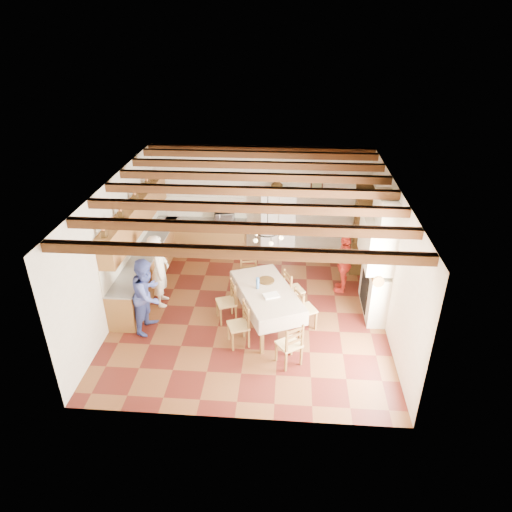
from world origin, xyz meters
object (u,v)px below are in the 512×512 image
at_px(refrigerator, 279,222).
at_px(person_woman_red, 344,263).
at_px(chair_right_near, 305,308).
at_px(chair_end_near, 289,343).
at_px(person_man, 160,270).
at_px(hutch, 362,230).
at_px(microwave, 224,217).
at_px(chair_left_near, 238,325).
at_px(dining_table, 267,293).
at_px(chair_right_far, 294,289).
at_px(chair_end_far, 249,276).
at_px(person_woman_blue, 148,295).
at_px(chair_left_far, 226,302).

height_order(refrigerator, person_woman_red, refrigerator).
xyz_separation_m(chair_right_near, chair_end_near, (-0.34, -1.21, 0.00)).
bearing_deg(chair_end_near, person_man, -67.01).
bearing_deg(person_man, chair_end_near, -130.56).
height_order(hutch, microwave, hutch).
relative_size(chair_left_near, chair_end_near, 1.00).
relative_size(hutch, chair_left_near, 2.22).
xyz_separation_m(dining_table, person_man, (-2.50, 0.65, 0.08)).
bearing_deg(chair_right_far, chair_end_far, 37.37).
bearing_deg(hutch, person_woman_blue, -141.06).
relative_size(chair_left_far, microwave, 1.77).
bearing_deg(microwave, person_woman_blue, -119.68).
height_order(chair_left_near, person_man, person_man).
bearing_deg(hutch, chair_end_near, -108.52).
distance_m(person_man, person_woman_red, 4.39).
bearing_deg(person_man, chair_left_near, -133.48).
bearing_deg(chair_end_near, refrigerator, -120.47).
xyz_separation_m(chair_left_far, chair_end_near, (1.41, -1.34, 0.00)).
xyz_separation_m(dining_table, chair_end_near, (0.51, -1.25, -0.32)).
xyz_separation_m(hutch, dining_table, (-2.36, -2.84, -0.26)).
distance_m(chair_left_near, microwave, 4.34).
distance_m(chair_end_far, person_woman_red, 2.32).
relative_size(chair_right_near, person_woman_blue, 0.57).
bearing_deg(refrigerator, chair_left_far, -105.30).
distance_m(chair_left_far, chair_right_far, 1.62).
height_order(refrigerator, chair_end_far, refrigerator).
distance_m(hutch, person_woman_blue, 5.81).
height_order(chair_end_far, person_woman_blue, person_woman_blue).
relative_size(chair_right_near, person_man, 0.54).
xyz_separation_m(hutch, chair_right_far, (-1.76, -2.12, -0.59)).
bearing_deg(dining_table, chair_left_far, 174.33).
bearing_deg(microwave, chair_right_far, -67.66).
distance_m(chair_left_near, person_man, 2.44).
relative_size(chair_right_far, chair_end_far, 1.00).
xyz_separation_m(person_man, person_woman_red, (4.30, 0.89, -0.13)).
bearing_deg(chair_end_near, microwave, -102.89).
bearing_deg(person_woman_blue, hutch, -46.50).
relative_size(chair_left_far, person_woman_blue, 0.57).
height_order(dining_table, chair_right_far, chair_right_far).
distance_m(chair_left_far, person_woman_red, 3.08).
xyz_separation_m(dining_table, chair_left_near, (-0.54, -0.73, -0.32)).
bearing_deg(chair_end_far, chair_left_near, -101.95).
xyz_separation_m(chair_end_far, person_man, (-2.02, -0.59, 0.40)).
bearing_deg(person_woman_blue, chair_left_far, -64.95).
bearing_deg(chair_left_near, person_man, -146.91).
bearing_deg(chair_left_near, hutch, 119.28).
distance_m(chair_left_near, chair_left_far, 0.90).
relative_size(chair_right_near, chair_end_near, 1.00).
relative_size(chair_end_near, person_man, 0.54).
bearing_deg(chair_left_near, chair_right_near, 94.76).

